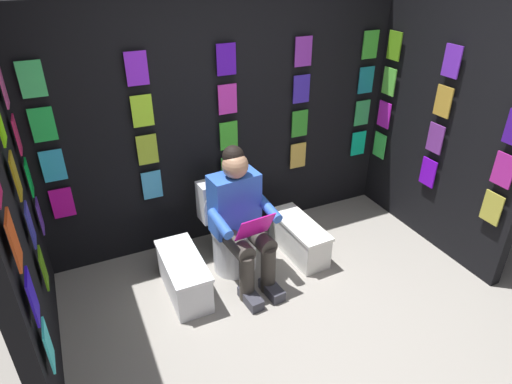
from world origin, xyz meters
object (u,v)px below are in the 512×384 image
Objects in this scene: person_reading at (241,218)px; comic_longbox_far at (184,276)px; comic_longbox_near at (299,238)px; toilet at (230,232)px.

person_reading is 0.67m from comic_longbox_far.
comic_longbox_far is (0.51, -0.01, -0.42)m from person_reading.
person_reading is 1.68× the size of comic_longbox_near.
person_reading reaches higher than comic_longbox_near.
comic_longbox_far is at bearing 17.98° from toilet.
person_reading is 1.73× the size of comic_longbox_far.
comic_longbox_far is (0.50, 0.21, -0.15)m from toilet.
comic_longbox_near is (-0.63, 0.14, -0.16)m from toilet.
toilet is 1.09× the size of comic_longbox_near.
toilet reaches higher than comic_longbox_near.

